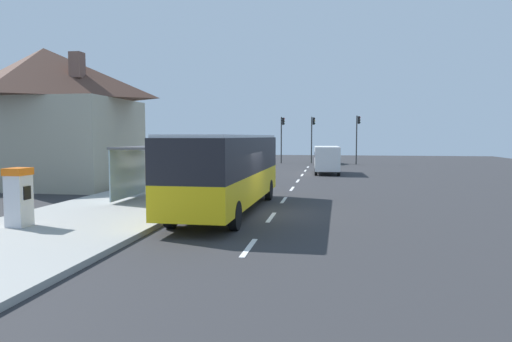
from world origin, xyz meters
name	(u,v)px	position (x,y,z in m)	size (l,w,h in m)	color
ground_plane	(294,181)	(0.00, 14.00, -0.02)	(56.00, 92.00, 0.04)	#2D2D30
sidewalk_platform	(140,201)	(-6.40, 2.00, 0.09)	(6.20, 30.00, 0.18)	#999993
lane_stripe_seg_0	(249,248)	(0.25, -6.00, 0.01)	(0.16, 2.20, 0.01)	silver
lane_stripe_seg_1	(271,217)	(0.25, -1.00, 0.01)	(0.16, 2.20, 0.01)	silver
lane_stripe_seg_2	(284,200)	(0.25, 4.00, 0.01)	(0.16, 2.20, 0.01)	silver
lane_stripe_seg_3	(292,189)	(0.25, 9.00, 0.01)	(0.16, 2.20, 0.01)	silver
lane_stripe_seg_4	(298,181)	(0.25, 14.00, 0.01)	(0.16, 2.20, 0.01)	silver
lane_stripe_seg_5	(302,175)	(0.25, 19.00, 0.01)	(0.16, 2.20, 0.01)	silver
lane_stripe_seg_6	(305,171)	(0.25, 24.00, 0.01)	(0.16, 2.20, 0.01)	silver
lane_stripe_seg_7	(308,167)	(0.25, 29.00, 0.01)	(0.16, 2.20, 0.01)	silver
bus	(228,168)	(-1.71, 0.10, 1.84)	(2.70, 11.05, 3.21)	yellow
white_van	(327,158)	(2.20, 20.82, 1.34)	(2.20, 5.28, 2.30)	white
sedan_near	(328,157)	(2.30, 35.03, 0.79)	(1.84, 4.40, 1.52)	#195933
ticket_machine	(19,197)	(-7.63, -5.00, 1.17)	(0.66, 0.76, 1.94)	silver
recycling_bin_green	(180,192)	(-4.20, 1.36, 0.66)	(0.52, 0.52, 0.95)	green
recycling_bin_blue	(185,190)	(-4.20, 2.06, 0.66)	(0.52, 0.52, 0.95)	blue
recycling_bin_red	(190,188)	(-4.20, 2.76, 0.66)	(0.52, 0.52, 0.95)	red
recycling_bin_yellow	(194,187)	(-4.20, 3.46, 0.66)	(0.52, 0.52, 0.95)	yellow
traffic_light_near_side	(357,132)	(5.49, 34.77, 3.61)	(0.49, 0.28, 5.48)	#2D2D2D
traffic_light_far_side	(282,133)	(-3.11, 35.57, 3.58)	(0.49, 0.28, 5.41)	#2D2D2D
traffic_light_median	(312,133)	(0.39, 36.37, 3.59)	(0.49, 0.28, 5.45)	#2D2D2D
house_behind_platform	(46,116)	(-15.08, 7.93, 4.40)	(10.62, 7.53, 8.59)	#9E9984
bus_shelter	(139,159)	(-6.41, 1.94, 2.10)	(1.80, 4.00, 2.50)	#4C4C51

